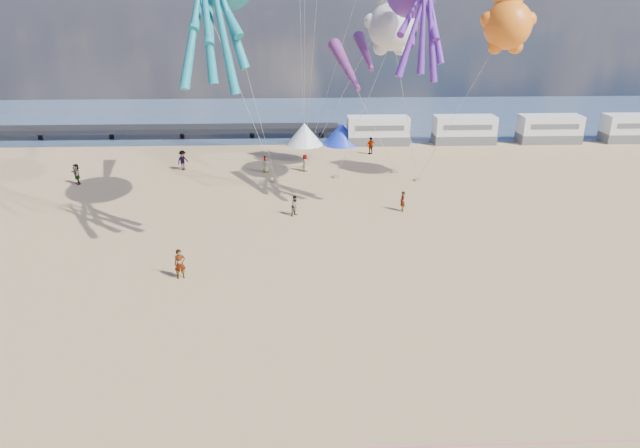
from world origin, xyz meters
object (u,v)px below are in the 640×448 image
at_px(sandbag_a, 276,181).
at_px(kite_panda, 391,27).
at_px(beachgoer_3, 371,146).
at_px(sandbag_b, 336,176).
at_px(beachgoer_5, 402,201).
at_px(motorhome_3, 634,128).
at_px(tent_blue, 341,134).
at_px(beachgoer_0, 305,163).
at_px(motorhome_0, 378,130).
at_px(beachgoer_1, 295,206).
at_px(windsock_mid, 346,66).
at_px(standing_person, 180,264).
at_px(windsock_right, 365,52).
at_px(beachgoer_6, 266,164).
at_px(kite_teddy_orange, 508,25).
at_px(beachgoer_2, 183,160).
at_px(beachgoer_4, 77,174).
at_px(sandbag_d, 395,171).
at_px(motorhome_2, 549,129).
at_px(motorhome_1, 464,130).
at_px(sandbag_e, 305,167).
at_px(sandbag_c, 418,180).
at_px(tent_white, 304,134).

xyz_separation_m(sandbag_a, kite_panda, (9.73, 1.17, 12.70)).
bearing_deg(beachgoer_3, sandbag_b, 35.05).
bearing_deg(beachgoer_5, motorhome_3, 117.77).
xyz_separation_m(tent_blue, beachgoer_0, (-4.09, -10.02, -0.41)).
distance_m(motorhome_0, kite_panda, 16.57).
xyz_separation_m(beachgoer_1, windsock_mid, (3.82, 2.93, 9.68)).
bearing_deg(beachgoer_3, windsock_mid, 47.02).
height_order(standing_person, windsock_right, windsock_right).
bearing_deg(standing_person, beachgoer_6, 62.91).
height_order(motorhome_0, beachgoer_1, motorhome_0).
relative_size(kite_teddy_orange, windsock_right, 1.37).
distance_m(motorhome_3, windsock_right, 36.76).
bearing_deg(beachgoer_2, beachgoer_5, -81.68).
bearing_deg(kite_panda, motorhome_3, 6.57).
bearing_deg(standing_person, sandbag_a, 58.17).
relative_size(beachgoer_3, kite_teddy_orange, 0.29).
bearing_deg(beachgoer_5, beachgoer_4, -113.58).
height_order(beachgoer_2, beachgoer_5, beachgoer_2).
distance_m(motorhome_3, sandbag_d, 30.38).
xyz_separation_m(beachgoer_5, windsock_right, (-2.53, 5.40, 10.33)).
distance_m(motorhome_2, beachgoer_3, 20.73).
bearing_deg(beachgoer_2, kite_panda, -58.40).
relative_size(motorhome_1, kite_teddy_orange, 1.06).
xyz_separation_m(sandbag_a, sandbag_e, (2.55, 4.23, 0.00)).
height_order(beachgoer_2, beachgoer_4, beachgoer_2).
height_order(beachgoer_2, sandbag_c, beachgoer_2).
relative_size(tent_white, beachgoer_2, 2.14).
distance_m(beachgoer_5, sandbag_b, 9.79).
bearing_deg(tent_blue, tent_white, 180.00).
height_order(tent_white, beachgoer_4, tent_white).
relative_size(beachgoer_6, sandbag_e, 3.13).
distance_m(beachgoer_6, kite_teddy_orange, 23.35).
xyz_separation_m(beachgoer_1, beachgoer_5, (8.07, 0.61, 0.01)).
relative_size(tent_white, windsock_right, 0.88).
bearing_deg(kite_teddy_orange, beachgoer_6, 146.06).
relative_size(beachgoer_1, kite_teddy_orange, 0.25).
bearing_deg(motorhome_0, standing_person, -116.55).
bearing_deg(motorhome_1, motorhome_0, 180.00).
height_order(motorhome_1, kite_panda, kite_panda).
bearing_deg(tent_blue, standing_person, -110.39).
bearing_deg(sandbag_a, beachgoer_0, 51.19).
bearing_deg(beachgoer_1, beachgoer_2, 81.56).
distance_m(tent_blue, kite_teddy_orange, 22.80).
bearing_deg(sandbag_c, beachgoer_0, 161.11).
relative_size(motorhome_3, beachgoer_1, 4.28).
relative_size(beachgoer_1, windsock_right, 0.34).
xyz_separation_m(beachgoer_0, beachgoer_4, (-19.74, -3.08, 0.11)).
distance_m(tent_blue, beachgoer_5, 21.07).
relative_size(sandbag_c, kite_panda, 0.08).
xyz_separation_m(beachgoer_5, windsock_mid, (-4.26, 2.32, 9.68)).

